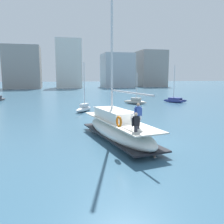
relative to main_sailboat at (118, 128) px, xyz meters
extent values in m
plane|color=#38607A|center=(0.93, -1.13, -0.91)|extent=(400.00, 400.00, 0.00)
ellipsoid|color=white|center=(0.02, -0.07, -0.21)|extent=(4.01, 9.87, 1.40)
cube|color=black|center=(0.02, -0.07, -0.52)|extent=(4.00, 9.68, 0.10)
cube|color=beige|center=(0.02, -0.07, 0.53)|extent=(3.74, 9.36, 0.08)
cube|color=white|center=(-0.11, 0.64, 0.92)|extent=(2.40, 4.54, 0.70)
cylinder|color=silver|center=(-0.19, 1.11, 6.39)|extent=(0.16, 0.16, 11.65)
cylinder|color=#B7B7BC|center=(0.30, -1.73, 2.69)|extent=(1.11, 5.70, 0.12)
cylinder|color=silver|center=(-0.74, 4.28, 1.04)|extent=(0.90, 0.21, 0.06)
torus|color=orange|center=(-0.69, -2.88, 1.04)|extent=(0.26, 0.71, 0.70)
cylinder|color=#33333D|center=(0.51, -2.91, 0.97)|extent=(0.20, 0.20, 0.80)
cube|color=#3351AD|center=(0.51, -2.91, 1.65)|extent=(0.35, 0.25, 0.56)
sphere|color=tan|center=(0.51, -2.91, 2.04)|extent=(0.20, 0.20, 0.20)
cylinder|color=#3351AD|center=(0.29, -2.95, 1.60)|extent=(0.09, 0.09, 0.50)
cylinder|color=#3351AD|center=(0.73, -2.87, 1.60)|extent=(0.09, 0.09, 0.50)
cylinder|color=#33333D|center=(0.09, -3.71, 0.75)|extent=(0.20, 0.20, 0.35)
cube|color=black|center=(0.09, -3.71, 1.20)|extent=(0.35, 0.25, 0.56)
sphere|color=beige|center=(0.09, -3.71, 1.59)|extent=(0.20, 0.20, 0.20)
cylinder|color=black|center=(-0.13, -3.75, 1.15)|extent=(0.09, 0.09, 0.50)
cylinder|color=black|center=(0.31, -3.68, 1.15)|extent=(0.09, 0.09, 0.50)
torus|color=silver|center=(0.47, -2.67, 1.19)|extent=(0.76, 0.19, 0.76)
ellipsoid|color=silver|center=(-0.85, 14.70, -0.59)|extent=(2.95, 3.79, 0.64)
cube|color=silver|center=(-0.74, 14.86, -0.07)|extent=(1.37, 1.64, 0.40)
cylinder|color=silver|center=(-0.68, 14.94, 2.63)|extent=(0.11, 0.11, 5.81)
ellipsoid|color=navy|center=(15.92, 21.83, -0.60)|extent=(2.71, 3.27, 0.62)
ellipsoid|color=navy|center=(17.05, 22.73, -0.60)|extent=(2.71, 3.27, 0.62)
cube|color=navy|center=(16.49, 22.28, -0.19)|extent=(2.45, 2.56, 0.24)
cylinder|color=silver|center=(16.31, 22.51, 2.80)|extent=(0.11, 0.11, 5.74)
ellipsoid|color=#B7B2A8|center=(8.52, 21.23, -0.57)|extent=(3.75, 3.48, 0.67)
cube|color=#B7B2A8|center=(8.68, 21.09, -0.04)|extent=(1.66, 1.58, 0.40)
cylinder|color=silver|center=(8.75, 21.02, 2.04)|extent=(0.11, 0.11, 4.56)
ellipsoid|color=silver|center=(1.01, -4.20, -0.70)|extent=(0.39, 0.25, 0.16)
sphere|color=silver|center=(0.83, -4.17, -0.67)|extent=(0.11, 0.11, 0.11)
cone|color=gold|center=(0.77, -4.15, -0.68)|extent=(0.08, 0.05, 0.04)
cube|color=#9E9993|center=(0.97, -4.44, -0.68)|extent=(0.23, 0.50, 0.12)
cube|color=#9E9993|center=(1.06, -3.97, -0.68)|extent=(0.23, 0.50, 0.12)
cube|color=gray|center=(-16.39, 80.03, 7.03)|extent=(12.95, 12.38, 15.87)
cube|color=silver|center=(0.68, 81.71, 8.60)|extent=(9.88, 11.19, 19.01)
cube|color=#B2B7BC|center=(20.90, 81.55, 6.08)|extent=(12.21, 12.87, 13.98)
cube|color=gray|center=(37.79, 85.68, 7.06)|extent=(11.50, 12.73, 15.95)
camera|label=1|loc=(-4.27, -16.28, 3.73)|focal=37.79mm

